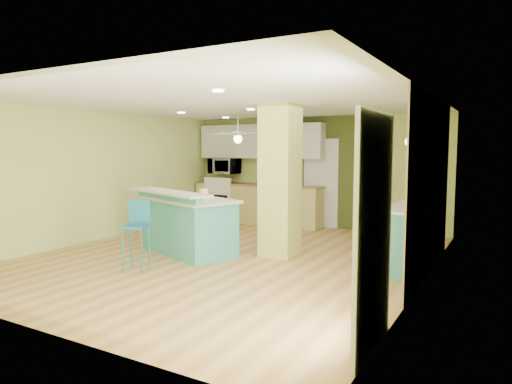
% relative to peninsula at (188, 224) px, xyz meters
% --- Properties ---
extents(floor, '(6.00, 7.00, 0.01)m').
position_rel_peninsula_xyz_m(floor, '(0.79, 0.12, -0.51)').
color(floor, '#A37539').
rests_on(floor, ground).
extents(ceiling, '(6.00, 7.00, 0.01)m').
position_rel_peninsula_xyz_m(ceiling, '(0.79, 0.12, 2.00)').
color(ceiling, white).
rests_on(ceiling, wall_back).
extents(wall_back, '(6.00, 0.01, 2.50)m').
position_rel_peninsula_xyz_m(wall_back, '(0.79, 3.62, 0.75)').
color(wall_back, '#C5D06F').
rests_on(wall_back, floor).
extents(wall_front, '(6.00, 0.01, 2.50)m').
position_rel_peninsula_xyz_m(wall_front, '(0.79, -3.39, 0.75)').
color(wall_front, '#C5D06F').
rests_on(wall_front, floor).
extents(wall_left, '(0.01, 7.00, 2.50)m').
position_rel_peninsula_xyz_m(wall_left, '(-2.22, 0.12, 0.75)').
color(wall_left, '#C5D06F').
rests_on(wall_left, floor).
extents(wall_right, '(0.01, 7.00, 2.50)m').
position_rel_peninsula_xyz_m(wall_right, '(3.79, 0.12, 0.75)').
color(wall_right, '#C5D06F').
rests_on(wall_right, floor).
extents(wood_panel, '(0.02, 3.40, 2.50)m').
position_rel_peninsula_xyz_m(wood_panel, '(3.77, 0.72, 0.75)').
color(wood_panel, '#917D53').
rests_on(wood_panel, floor).
extents(olive_accent, '(2.20, 0.02, 2.50)m').
position_rel_peninsula_xyz_m(olive_accent, '(0.99, 3.61, 0.75)').
color(olive_accent, '#414B1E').
rests_on(olive_accent, floor).
extents(interior_door, '(0.82, 0.05, 2.00)m').
position_rel_peninsula_xyz_m(interior_door, '(0.99, 3.58, 0.50)').
color(interior_door, silver).
rests_on(interior_door, floor).
extents(french_door, '(0.04, 1.08, 2.10)m').
position_rel_peninsula_xyz_m(french_door, '(3.76, -2.18, 0.55)').
color(french_door, silver).
rests_on(french_door, floor).
extents(column, '(0.55, 0.55, 2.50)m').
position_rel_peninsula_xyz_m(column, '(1.44, 0.62, 0.75)').
color(column, '#BFC159').
rests_on(column, floor).
extents(kitchen_run, '(3.25, 0.63, 0.94)m').
position_rel_peninsula_xyz_m(kitchen_run, '(-0.51, 3.32, -0.03)').
color(kitchen_run, tan).
rests_on(kitchen_run, floor).
extents(stove, '(0.76, 0.66, 1.08)m').
position_rel_peninsula_xyz_m(stove, '(-1.46, 3.31, -0.04)').
color(stove, white).
rests_on(stove, floor).
extents(upper_cabinets, '(3.20, 0.34, 0.80)m').
position_rel_peninsula_xyz_m(upper_cabinets, '(-0.51, 3.44, 1.45)').
color(upper_cabinets, silver).
rests_on(upper_cabinets, wall_back).
extents(microwave, '(0.70, 0.48, 0.39)m').
position_rel_peninsula_xyz_m(microwave, '(-1.46, 3.32, 0.85)').
color(microwave, silver).
rests_on(microwave, wall_back).
extents(ceiling_fan, '(1.41, 1.41, 0.61)m').
position_rel_peninsula_xyz_m(ceiling_fan, '(-0.31, 2.12, 1.57)').
color(ceiling_fan, silver).
rests_on(ceiling_fan, ceiling).
extents(pendant_lamp, '(0.14, 0.14, 0.69)m').
position_rel_peninsula_xyz_m(pendant_lamp, '(3.44, 0.87, 1.38)').
color(pendant_lamp, silver).
rests_on(pendant_lamp, ceiling).
extents(wall_decor, '(0.03, 0.90, 0.70)m').
position_rel_peninsula_xyz_m(wall_decor, '(3.75, 0.92, 1.05)').
color(wall_decor, brown).
rests_on(wall_decor, wood_panel).
extents(peninsula, '(2.17, 1.67, 1.09)m').
position_rel_peninsula_xyz_m(peninsula, '(0.00, 0.00, 0.00)').
color(peninsula, teal).
rests_on(peninsula, floor).
extents(bar_stool, '(0.43, 0.43, 1.02)m').
position_rel_peninsula_xyz_m(bar_stool, '(0.02, -1.21, 0.18)').
color(bar_stool, teal).
rests_on(bar_stool, floor).
extents(side_counter, '(0.62, 1.46, 0.94)m').
position_rel_peninsula_xyz_m(side_counter, '(3.49, 0.77, -0.03)').
color(side_counter, teal).
rests_on(side_counter, floor).
extents(fruit_bowl, '(0.29, 0.29, 0.06)m').
position_rel_peninsula_xyz_m(fruit_bowl, '(0.17, 3.23, 0.47)').
color(fruit_bowl, '#321D14').
rests_on(fruit_bowl, kitchen_run).
extents(canister, '(0.15, 0.15, 0.15)m').
position_rel_peninsula_xyz_m(canister, '(0.22, 0.16, 0.52)').
color(canister, yellow).
rests_on(canister, peninsula).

